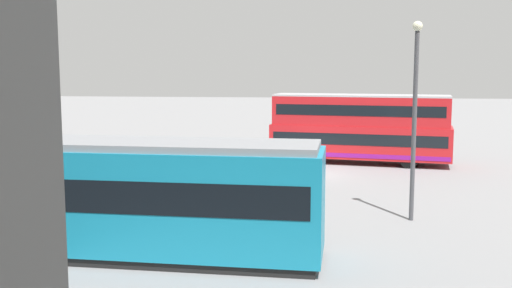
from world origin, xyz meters
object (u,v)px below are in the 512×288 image
at_px(tram_yellow, 86,195).
at_px(street_lamp, 415,106).
at_px(pedestrian_near_railing, 188,168).
at_px(double_decker_bus, 360,128).
at_px(info_sign, 128,155).

distance_m(tram_yellow, street_lamp, 11.52).
bearing_deg(tram_yellow, pedestrian_near_railing, -94.04).
distance_m(double_decker_bus, pedestrian_near_railing, 11.48).
xyz_separation_m(double_decker_bus, street_lamp, (-1.15, 12.91, 2.11)).
xyz_separation_m(tram_yellow, pedestrian_near_railing, (-0.71, -10.03, -0.86)).
distance_m(pedestrian_near_railing, street_lamp, 11.08).
xyz_separation_m(info_sign, street_lamp, (-11.59, 3.06, 2.41)).
relative_size(double_decker_bus, street_lamp, 1.47).
relative_size(double_decker_bus, tram_yellow, 0.75).
height_order(pedestrian_near_railing, info_sign, info_sign).
bearing_deg(tram_yellow, street_lamp, -153.35).
relative_size(double_decker_bus, pedestrian_near_railing, 6.60).
bearing_deg(pedestrian_near_railing, info_sign, 40.71).
height_order(double_decker_bus, pedestrian_near_railing, double_decker_bus).
xyz_separation_m(double_decker_bus, pedestrian_near_railing, (8.21, 7.94, -1.12)).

